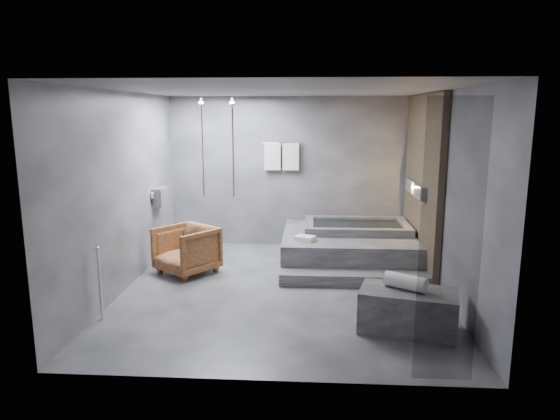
{
  "coord_description": "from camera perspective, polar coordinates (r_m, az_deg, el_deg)",
  "views": [
    {
      "loc": [
        0.41,
        -6.83,
        2.51
      ],
      "look_at": [
        -0.04,
        0.3,
        1.11
      ],
      "focal_mm": 32.0,
      "sensor_mm": 36.0,
      "label": 1
    }
  ],
  "objects": [
    {
      "name": "driftwood_chair",
      "position": [
        8.03,
        -10.64,
        -4.49
      ],
      "size": [
        1.14,
        1.14,
        0.75
      ],
      "primitive_type": "imported",
      "rotation": [
        0.0,
        0.0,
        -0.66
      ],
      "color": "#492612",
      "rests_on": "ground"
    },
    {
      "name": "concrete_bench",
      "position": [
        6.09,
        14.4,
        -11.07
      ],
      "size": [
        1.21,
        0.85,
        0.49
      ],
      "primitive_type": "cube",
      "rotation": [
        0.0,
        0.0,
        -0.25
      ],
      "color": "#343437",
      "rests_on": "ground"
    },
    {
      "name": "room",
      "position": [
        7.11,
        3.52,
        4.81
      ],
      "size": [
        5.0,
        5.04,
        2.82
      ],
      "color": "#333235",
      "rests_on": "ground"
    },
    {
      "name": "tub_deck",
      "position": [
        8.6,
        7.8,
        -4.22
      ],
      "size": [
        2.2,
        2.0,
        0.5
      ],
      "primitive_type": "cube",
      "color": "#38383B",
      "rests_on": "ground"
    },
    {
      "name": "tub_step",
      "position": [
        7.53,
        8.41,
        -7.77
      ],
      "size": [
        2.2,
        0.36,
        0.18
      ],
      "primitive_type": "cube",
      "color": "#38383B",
      "rests_on": "ground"
    },
    {
      "name": "rolled_towel",
      "position": [
        6.01,
        14.15,
        -7.97
      ],
      "size": [
        0.5,
        0.42,
        0.18
      ],
      "primitive_type": "cylinder",
      "rotation": [
        0.0,
        1.57,
        -0.58
      ],
      "color": "white",
      "rests_on": "concrete_bench"
    },
    {
      "name": "deck_towel",
      "position": [
        7.95,
        2.87,
        -3.25
      ],
      "size": [
        0.36,
        0.32,
        0.08
      ],
      "primitive_type": "cube",
      "rotation": [
        0.0,
        0.0,
        -0.41
      ],
      "color": "silver",
      "rests_on": "tub_deck"
    }
  ]
}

